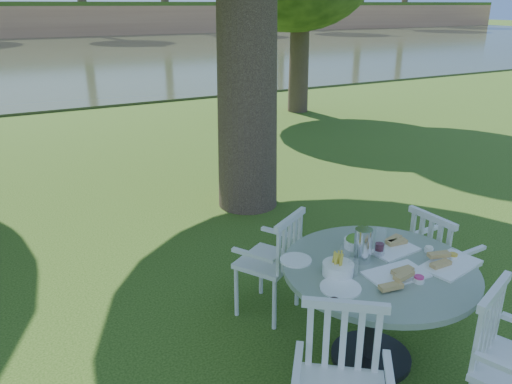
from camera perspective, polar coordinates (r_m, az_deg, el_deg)
ground at (r=4.51m, az=1.23°, el=-10.95°), size 140.00×140.00×0.00m
table at (r=3.50m, az=13.72°, el=-10.52°), size 1.28×1.28×0.75m
chair_ne at (r=4.22m, az=19.90°, el=-6.72°), size 0.43×0.46×0.87m
chair_nw at (r=3.94m, az=2.46°, el=-7.40°), size 0.59×0.58×0.88m
chair_sw at (r=2.84m, az=9.76°, el=-19.83°), size 0.63×0.62×0.91m
chair_se at (r=3.21m, az=26.57°, el=-16.36°), size 0.60×0.58×0.93m
tableware at (r=3.40m, az=12.86°, el=-7.36°), size 1.21×0.81×0.24m
river at (r=26.51m, az=-24.81°, el=13.79°), size 100.00×28.00×0.12m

